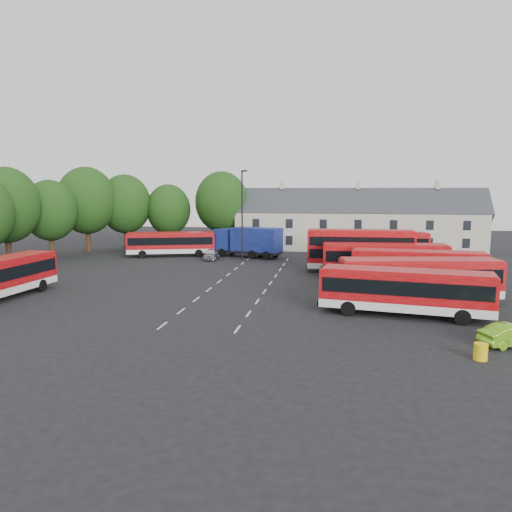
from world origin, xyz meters
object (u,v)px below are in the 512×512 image
object	(u,v)px
bus_dd_south	(360,248)
silver_car	(211,254)
box_truck	(249,241)
lamppost	(242,213)
bus_row_a	(405,288)
grit_bin	(481,352)

from	to	relation	value
bus_dd_south	silver_car	xyz separation A→B (m)	(-18.13, 6.99, -1.91)
box_truck	lamppost	size ratio (longest dim) A/B	0.84
bus_row_a	box_truck	world-z (taller)	box_truck
lamppost	grit_bin	bearing A→B (deg)	-60.83
grit_bin	lamppost	size ratio (longest dim) A/B	0.08
bus_dd_south	silver_car	distance (m)	19.52
bus_row_a	box_truck	xyz separation A→B (m)	(-16.13, 28.47, 0.22)
bus_row_a	lamppost	world-z (taller)	lamppost
bus_dd_south	grit_bin	xyz separation A→B (m)	(5.02, -27.27, -2.16)
silver_car	lamppost	size ratio (longest dim) A/B	0.36
grit_bin	box_truck	bearing A→B (deg)	116.92
bus_dd_south	grit_bin	size ratio (longest dim) A/B	12.72
box_truck	grit_bin	xyz separation A→B (m)	(18.88, -37.18, -1.76)
silver_car	lamppost	bearing A→B (deg)	-2.21
bus_row_a	lamppost	size ratio (longest dim) A/B	1.07
silver_car	grit_bin	xyz separation A→B (m)	(23.15, -34.26, -0.25)
bus_row_a	silver_car	world-z (taller)	bus_row_a
bus_row_a	lamppost	xyz separation A→B (m)	(-16.41, 25.61, 3.99)
bus_dd_south	box_truck	xyz separation A→B (m)	(-13.85, 9.90, -0.40)
bus_dd_south	lamppost	world-z (taller)	lamppost
silver_car	box_truck	bearing A→B (deg)	31.27
box_truck	grit_bin	size ratio (longest dim) A/B	10.65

